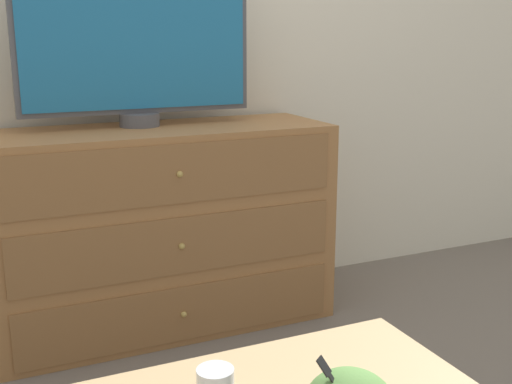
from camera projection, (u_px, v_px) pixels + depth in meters
ground_plane at (177, 294)px, 3.03m from camera, size 12.00×12.00×0.00m
wall_back at (166, 9)px, 2.74m from camera, size 12.00×0.05×2.60m
dresser at (163, 229)px, 2.63m from camera, size 1.36×0.50×0.83m
tv at (136, 43)px, 2.50m from camera, size 0.93×0.16×0.63m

